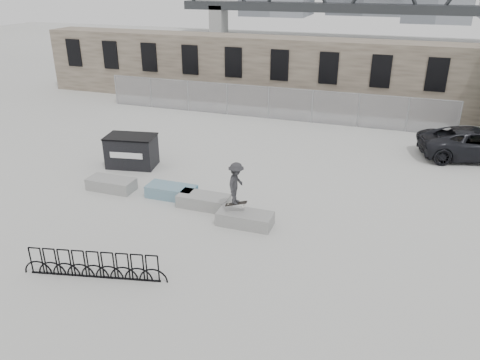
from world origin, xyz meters
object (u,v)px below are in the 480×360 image
planter_center_right (204,200)px  bike_rack (94,265)px  planter_offset (245,218)px  skateboarder (236,183)px  planter_center_left (171,191)px  dumpster (132,151)px  suv (477,144)px  planter_far_left (111,184)px

planter_center_right → bike_rack: bearing=-103.2°
bike_rack → planter_center_right: bearing=76.8°
planter_offset → skateboarder: bearing=-175.4°
planter_center_left → dumpster: size_ratio=0.81×
dumpster → suv: 16.72m
dumpster → suv: (15.45, 6.38, 0.00)m
planter_center_right → planter_far_left: bearing=177.6°
planter_center_right → planter_offset: bearing=-23.1°
suv → skateboarder: (-8.93, -10.08, 0.86)m
planter_center_left → suv: size_ratio=0.37×
dumpster → skateboarder: (6.52, -3.70, 0.86)m
planter_center_left → suv: suv is taller
planter_offset → bike_rack: bearing=-125.7°
planter_far_left → skateboarder: size_ratio=1.19×
planter_center_left → planter_offset: (3.58, -1.22, 0.00)m
planter_center_right → bike_rack: (-1.26, -5.37, 0.17)m
planter_center_left → planter_center_right: size_ratio=1.00×
planter_offset → dumpster: dumpster is taller
planter_center_right → dumpster: 5.64m
planter_offset → skateboarder: 1.39m
planter_far_left → skateboarder: bearing=-10.1°
planter_center_left → planter_center_right: same height
bike_rack → skateboarder: skateboarder is taller
planter_offset → suv: 13.24m
suv → planter_far_left: bearing=107.6°
dumpster → bike_rack: bearing=-76.2°
suv → bike_rack: bearing=127.3°
planter_offset → suv: (8.60, 10.05, 0.49)m
planter_center_right → suv: (10.59, 9.20, 0.49)m
planter_center_right → suv: suv is taller
dumpster → skateboarder: 7.55m
planter_offset → dumpster: 7.79m
planter_far_left → bike_rack: (3.05, -5.56, 0.17)m
planter_center_left → planter_center_right: (1.58, -0.36, 0.00)m
planter_center_right → bike_rack: 5.52m
planter_offset → bike_rack: bike_rack is taller
skateboarder → planter_center_left: bearing=69.8°
planter_center_right → skateboarder: 2.31m
bike_rack → planter_offset: bearing=54.3°
planter_far_left → planter_center_left: 2.73m
skateboarder → suv: bearing=-40.8°
planter_center_left → planter_center_right: bearing=-12.9°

